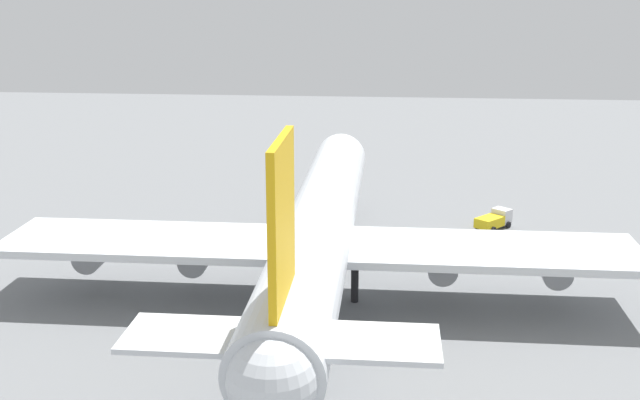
{
  "coord_description": "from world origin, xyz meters",
  "views": [
    {
      "loc": [
        -70.16,
        -6.45,
        28.31
      ],
      "look_at": [
        0.0,
        0.0,
        8.78
      ],
      "focal_mm": 44.15,
      "sensor_mm": 36.0,
      "label": 1
    }
  ],
  "objects": [
    {
      "name": "ground_plane",
      "position": [
        0.0,
        0.0,
        0.0
      ],
      "size": [
        262.92,
        262.92,
        0.0
      ],
      "primitive_type": "plane",
      "color": "slate"
    },
    {
      "name": "catering_truck",
      "position": [
        20.95,
        -18.95,
        1.05
      ],
      "size": [
        5.04,
        4.82,
        2.12
      ],
      "color": "silver",
      "rests_on": "ground_plane"
    },
    {
      "name": "cargo_airplane",
      "position": [
        -0.29,
        0.0,
        6.16
      ],
      "size": [
        65.73,
        57.59,
        19.52
      ],
      "color": "silver",
      "rests_on": "ground_plane"
    },
    {
      "name": "safety_cone_nose",
      "position": [
        29.58,
        1.59,
        0.29
      ],
      "size": [
        0.4,
        0.4,
        0.57
      ],
      "primitive_type": "cone",
      "color": "orange",
      "rests_on": "ground_plane"
    }
  ]
}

